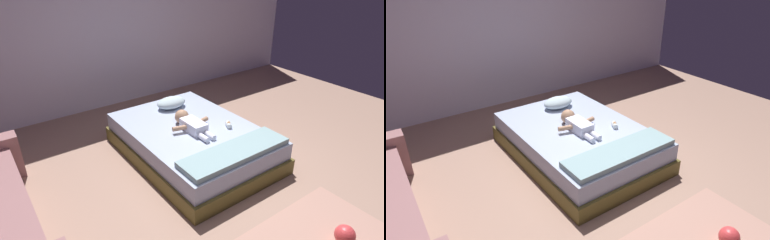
# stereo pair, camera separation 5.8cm
# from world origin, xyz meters

# --- Properties ---
(ground_plane) EXTENTS (8.00, 8.00, 0.00)m
(ground_plane) POSITION_xyz_m (0.00, 0.00, 0.00)
(ground_plane) COLOR #A17B68
(wall_behind_bed) EXTENTS (8.00, 0.12, 2.60)m
(wall_behind_bed) POSITION_xyz_m (0.00, 3.00, 1.30)
(wall_behind_bed) COLOR silver
(wall_behind_bed) RESTS_ON ground_plane
(bed) EXTENTS (1.41, 2.02, 0.39)m
(bed) POSITION_xyz_m (0.24, 0.86, 0.19)
(bed) COLOR brown
(bed) RESTS_ON ground_plane
(pillow) EXTENTS (0.41, 0.28, 0.15)m
(pillow) POSITION_xyz_m (0.36, 1.50, 0.47)
(pillow) COLOR silver
(pillow) RESTS_ON bed
(baby) EXTENTS (0.51, 0.66, 0.18)m
(baby) POSITION_xyz_m (0.21, 0.86, 0.46)
(baby) COLOR white
(baby) RESTS_ON bed
(toothbrush) EXTENTS (0.08, 0.12, 0.02)m
(toothbrush) POSITION_xyz_m (0.41, 0.90, 0.40)
(toothbrush) COLOR blue
(toothbrush) RESTS_ON bed
(toy_ball) EXTENTS (0.18, 0.18, 0.18)m
(toy_ball) POSITION_xyz_m (0.47, -1.07, 0.10)
(toy_ball) COLOR #E23F42
(toy_ball) RESTS_ON rug
(blanket) EXTENTS (1.27, 0.37, 0.06)m
(blanket) POSITION_xyz_m (0.24, 0.10, 0.42)
(blanket) COLOR #87AAAF
(blanket) RESTS_ON bed
(baby_bottle) EXTENTS (0.10, 0.13, 0.08)m
(baby_bottle) POSITION_xyz_m (0.61, 0.61, 0.43)
(baby_bottle) COLOR white
(baby_bottle) RESTS_ON bed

